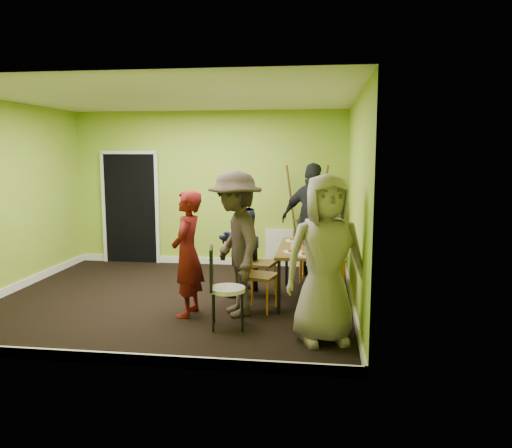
{
  "coord_description": "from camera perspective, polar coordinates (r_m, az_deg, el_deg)",
  "views": [
    {
      "loc": [
        2.05,
        -6.67,
        2.07
      ],
      "look_at": [
        1.17,
        0.0,
        1.09
      ],
      "focal_mm": 35.0,
      "sensor_mm": 36.0,
      "label": 1
    }
  ],
  "objects": [
    {
      "name": "glass_mid",
      "position": [
        7.15,
        5.69,
        -2.04
      ],
      "size": [
        0.07,
        0.07,
        0.1
      ],
      "primitive_type": "cylinder",
      "color": "black",
      "rests_on": "dining_table"
    },
    {
      "name": "room_walls",
      "position": [
        7.11,
        -9.5,
        -0.62
      ],
      "size": [
        5.04,
        4.54,
        2.82
      ],
      "color": "#96AF2D",
      "rests_on": "ground"
    },
    {
      "name": "plate_near_left",
      "position": [
        7.47,
        4.4,
        -1.91
      ],
      "size": [
        0.26,
        0.26,
        0.01
      ],
      "primitive_type": "cylinder",
      "color": "white",
      "rests_on": "dining_table"
    },
    {
      "name": "cup_b",
      "position": [
        6.98,
        8.0,
        -2.39
      ],
      "size": [
        0.09,
        0.09,
        0.08
      ],
      "primitive_type": "imported",
      "color": "white",
      "rests_on": "dining_table"
    },
    {
      "name": "plate_near_right",
      "position": [
        6.63,
        4.27,
        -3.2
      ],
      "size": [
        0.27,
        0.27,
        0.01
      ],
      "primitive_type": "cylinder",
      "color": "white",
      "rests_on": "dining_table"
    },
    {
      "name": "easel",
      "position": [
        8.77,
        5.8,
        0.66
      ],
      "size": [
        0.74,
        0.7,
        1.86
      ],
      "color": "brown",
      "rests_on": "ground"
    },
    {
      "name": "person_back_end",
      "position": [
        8.33,
        6.56,
        0.45
      ],
      "size": [
        1.2,
        0.78,
        1.89
      ],
      "primitive_type": "imported",
      "rotation": [
        0.0,
        0.0,
        2.83
      ],
      "color": "black",
      "rests_on": "ground"
    },
    {
      "name": "ground",
      "position": [
        7.28,
        -9.23,
        -8.38
      ],
      "size": [
        5.0,
        5.0,
        0.0
      ],
      "primitive_type": "plane",
      "color": "black",
      "rests_on": "ground"
    },
    {
      "name": "plate_wall_front",
      "position": [
        6.78,
        7.93,
        -3.01
      ],
      "size": [
        0.25,
        0.25,
        0.01
      ],
      "primitive_type": "cylinder",
      "color": "white",
      "rests_on": "dining_table"
    },
    {
      "name": "glass_back",
      "position": [
        7.35,
        6.83,
        -1.81
      ],
      "size": [
        0.07,
        0.07,
        0.09
      ],
      "primitive_type": "cylinder",
      "color": "black",
      "rests_on": "dining_table"
    },
    {
      "name": "chair_bentwood",
      "position": [
        5.93,
        -3.93,
        -6.77
      ],
      "size": [
        0.45,
        0.43,
        0.97
      ],
      "rotation": [
        0.0,
        0.0,
        -1.39
      ],
      "color": "black",
      "rests_on": "ground"
    },
    {
      "name": "chair_left_far",
      "position": [
        7.18,
        -0.29,
        -3.68
      ],
      "size": [
        0.52,
        0.51,
        1.04
      ],
      "rotation": [
        0.0,
        0.0,
        -1.79
      ],
      "color": "orange",
      "rests_on": "ground"
    },
    {
      "name": "person_left_near",
      "position": [
        6.3,
        -2.33,
        -2.25
      ],
      "size": [
        1.12,
        1.37,
        1.85
      ],
      "primitive_type": "imported",
      "rotation": [
        0.0,
        0.0,
        -1.15
      ],
      "color": "#312620",
      "rests_on": "ground"
    },
    {
      "name": "person_standing",
      "position": [
        6.35,
        -7.85,
        -3.37
      ],
      "size": [
        0.42,
        0.6,
        1.6
      ],
      "primitive_type": "imported",
      "rotation": [
        0.0,
        0.0,
        -1.63
      ],
      "color": "#5E1010",
      "rests_on": "ground"
    },
    {
      "name": "person_left_far",
      "position": [
        7.2,
        -2.23,
        -1.57
      ],
      "size": [
        0.87,
        0.98,
        1.69
      ],
      "primitive_type": "imported",
      "rotation": [
        0.0,
        0.0,
        -1.9
      ],
      "color": "black",
      "rests_on": "ground"
    },
    {
      "name": "orange_bottle",
      "position": [
        7.25,
        5.35,
        -1.92
      ],
      "size": [
        0.04,
        0.04,
        0.09
      ],
      "primitive_type": "cylinder",
      "color": "orange",
      "rests_on": "dining_table"
    },
    {
      "name": "cup_a",
      "position": [
        6.76,
        4.46,
        -2.66
      ],
      "size": [
        0.11,
        0.11,
        0.09
      ],
      "primitive_type": "imported",
      "color": "white",
      "rests_on": "dining_table"
    },
    {
      "name": "dining_table",
      "position": [
        7.02,
        6.32,
        -3.1
      ],
      "size": [
        0.9,
        1.5,
        0.75
      ],
      "color": "black",
      "rests_on": "ground"
    },
    {
      "name": "thermos",
      "position": [
        6.94,
        6.06,
        -1.86
      ],
      "size": [
        0.07,
        0.07,
        0.22
      ],
      "primitive_type": "cylinder",
      "color": "white",
      "rests_on": "dining_table"
    },
    {
      "name": "plate_far_front",
      "position": [
        6.44,
        5.82,
        -3.56
      ],
      "size": [
        0.25,
        0.25,
        0.01
      ],
      "primitive_type": "cylinder",
      "color": "white",
      "rests_on": "dining_table"
    },
    {
      "name": "plate_far_back",
      "position": [
        7.47,
        6.83,
        -1.94
      ],
      "size": [
        0.25,
        0.25,
        0.01
      ],
      "primitive_type": "cylinder",
      "color": "white",
      "rests_on": "dining_table"
    },
    {
      "name": "chair_left_near",
      "position": [
        6.57,
        -0.27,
        -5.07
      ],
      "size": [
        0.5,
        0.5,
        0.99
      ],
      "rotation": [
        0.0,
        0.0,
        -1.82
      ],
      "color": "orange",
      "rests_on": "ground"
    },
    {
      "name": "person_front_end",
      "position": [
        5.45,
        7.96,
        -3.99
      ],
      "size": [
        1.03,
        0.81,
        1.85
      ],
      "primitive_type": "imported",
      "rotation": [
        0.0,
        0.0,
        0.28
      ],
      "color": "gray",
      "rests_on": "ground"
    },
    {
      "name": "chair_front_end",
      "position": [
        5.78,
        8.08,
        -7.72
      ],
      "size": [
        0.44,
        0.45,
        0.87
      ],
      "rotation": [
        0.0,
        0.0,
        0.28
      ],
      "color": "orange",
      "rests_on": "ground"
    },
    {
      "name": "chair_back_end",
      "position": [
        8.22,
        6.66,
        -1.08
      ],
      "size": [
        0.47,
        0.54,
        1.06
      ],
      "rotation": [
        0.0,
        0.0,
        3.05
      ],
      "color": "orange",
      "rests_on": "ground"
    },
    {
      "name": "glass_front",
      "position": [
        6.54,
        7.16,
        -3.02
      ],
      "size": [
        0.06,
        0.06,
        0.1
      ],
      "primitive_type": "cylinder",
      "color": "black",
      "rests_on": "dining_table"
    },
    {
      "name": "plate_wall_back",
      "position": [
        7.08,
        8.04,
        -2.53
      ],
      "size": [
        0.26,
        0.26,
        0.01
      ],
      "primitive_type": "cylinder",
      "color": "white",
      "rests_on": "dining_table"
    },
    {
      "name": "blue_bottle",
      "position": [
        6.61,
        8.17,
        -2.56
      ],
      "size": [
        0.07,
        0.07,
        0.18
      ],
      "primitive_type": "cylinder",
      "color": "#183DB8",
      "rests_on": "dining_table"
    }
  ]
}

